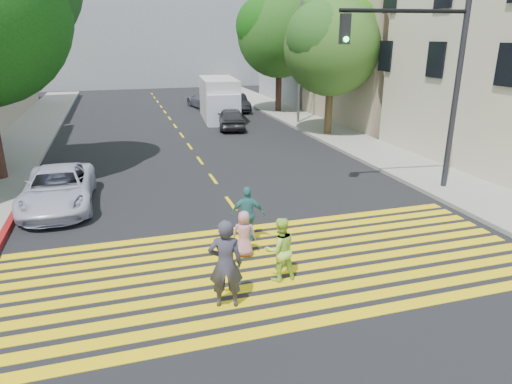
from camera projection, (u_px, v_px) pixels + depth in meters
name	position (u px, v px, depth m)	size (l,w,h in m)	color
ground	(294.00, 292.00, 10.27)	(120.00, 120.00, 0.00)	black
sidewalk_left	(33.00, 129.00, 27.84)	(3.00, 40.00, 0.15)	gray
sidewalk_right	(337.00, 135.00, 26.16)	(3.00, 60.00, 0.15)	gray
curb_red	(9.00, 224.00, 13.79)	(0.20, 8.00, 0.16)	maroon
crosswalk	(276.00, 266.00, 11.42)	(13.40, 5.30, 0.01)	yellow
lane_line	(172.00, 122.00, 30.65)	(0.12, 34.40, 0.01)	yellow
building_right_tan	(404.00, 44.00, 29.97)	(10.00, 10.00, 10.00)	tan
building_right_grey	(331.00, 42.00, 39.93)	(10.00, 10.00, 10.00)	gray
backdrop_block	(142.00, 31.00, 51.80)	(30.00, 8.00, 12.00)	gray
tree_right_near	(333.00, 42.00, 24.78)	(6.41, 6.21, 7.66)	#48361F
tree_right_far	(280.00, 30.00, 32.56)	(7.18, 6.74, 8.69)	#42211A
pedestrian_man	(226.00, 264.00, 9.45)	(0.72, 0.47, 1.97)	#383745
pedestrian_woman	(280.00, 249.00, 10.57)	(0.76, 0.59, 1.56)	#C1F553
pedestrian_child	(244.00, 234.00, 11.78)	(0.61, 0.39, 1.24)	#C27C93
pedestrian_extra	(248.00, 214.00, 12.58)	(0.94, 0.39, 1.60)	teal
white_sedan	(58.00, 188.00, 15.18)	(2.18, 4.72, 1.31)	silver
dark_car_near	(231.00, 118.00, 28.21)	(1.57, 3.89, 1.33)	#262629
silver_car	(205.00, 100.00, 36.44)	(1.88, 4.62, 1.34)	gray
dark_car_parked	(236.00, 103.00, 34.85)	(1.37, 3.94, 1.30)	black
white_van	(219.00, 100.00, 31.11)	(2.75, 6.05, 2.77)	silver
traffic_signal	(426.00, 71.00, 15.55)	(4.54, 0.80, 6.68)	#2A2931
street_lamp	(298.00, 45.00, 28.18)	(1.96, 0.26, 8.67)	slate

